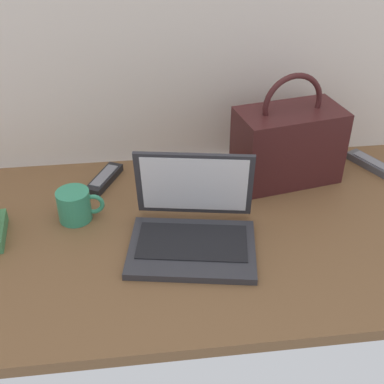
# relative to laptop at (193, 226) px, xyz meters

# --- Properties ---
(desk) EXTENTS (1.60, 0.76, 0.03)m
(desk) POSITION_rel_laptop_xyz_m (0.01, 0.04, -0.06)
(desk) COLOR brown
(desk) RESTS_ON ground
(laptop) EXTENTS (0.35, 0.31, 0.22)m
(laptop) POSITION_rel_laptop_xyz_m (0.00, 0.00, 0.00)
(laptop) COLOR #2D2D33
(laptop) RESTS_ON desk
(coffee_mug) EXTENTS (0.12, 0.09, 0.09)m
(coffee_mug) POSITION_rel_laptop_xyz_m (-0.30, 0.13, -0.00)
(coffee_mug) COLOR #338C66
(coffee_mug) RESTS_ON desk
(remote_control_near) EXTENTS (0.11, 0.16, 0.02)m
(remote_control_near) POSITION_rel_laptop_xyz_m (0.60, 0.29, -0.03)
(remote_control_near) COLOR #4C4C51
(remote_control_near) RESTS_ON desk
(remote_control_far) EXTENTS (0.11, 0.16, 0.02)m
(remote_control_far) POSITION_rel_laptop_xyz_m (-0.23, 0.30, -0.03)
(remote_control_far) COLOR black
(remote_control_far) RESTS_ON desk
(handbag) EXTENTS (0.32, 0.21, 0.33)m
(handbag) POSITION_rel_laptop_xyz_m (0.31, 0.26, 0.07)
(handbag) COLOR #3F1919
(handbag) RESTS_ON desk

